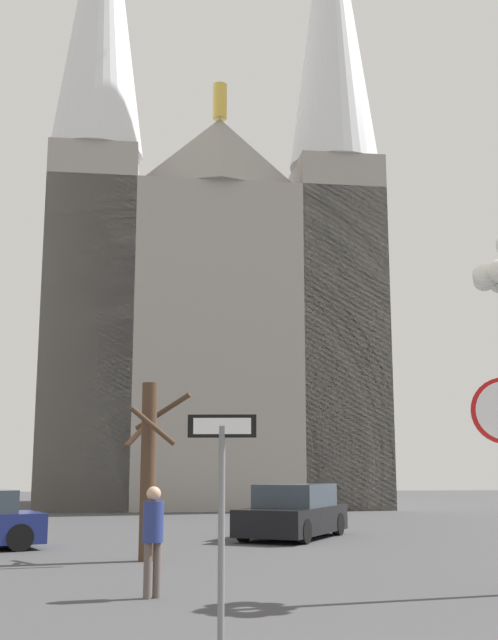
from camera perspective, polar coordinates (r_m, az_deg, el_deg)
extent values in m
cube|color=gray|center=(42.87, -2.88, -2.73)|extent=(16.56, 13.51, 15.34)
pyramid|color=gray|center=(39.97, -2.11, 11.85)|extent=(5.71, 2.17, 3.50)
cylinder|color=gold|center=(41.05, -2.09, 15.28)|extent=(0.70, 0.70, 1.80)
cube|color=gray|center=(38.57, -11.27, -0.43)|extent=(4.28, 4.28, 17.01)
cube|color=gray|center=(39.60, 6.34, -0.82)|extent=(4.28, 4.28, 17.01)
cone|color=silver|center=(45.68, 5.88, 20.91)|extent=(4.56, 4.56, 17.30)
cylinder|color=slate|center=(8.41, -1.98, -15.71)|extent=(0.07, 0.07, 2.39)
cube|color=black|center=(8.38, -1.93, -7.56)|extent=(0.71, 0.12, 0.24)
cube|color=white|center=(8.37, -1.93, -7.56)|extent=(0.60, 0.09, 0.17)
sphere|color=white|center=(14.39, 16.44, 2.75)|extent=(0.39, 0.39, 0.39)
cylinder|color=#2D3833|center=(14.30, 17.29, 2.88)|extent=(0.36, 0.36, 0.05)
sphere|color=white|center=(14.04, 16.42, 3.07)|extent=(0.39, 0.39, 0.39)
cylinder|color=#2D3833|center=(14.13, 17.29, 3.04)|extent=(0.05, 0.46, 0.05)
cylinder|color=#473323|center=(17.68, -7.20, -10.57)|extent=(0.33, 0.33, 3.78)
cylinder|color=#473323|center=(18.00, -7.74, -7.84)|extent=(0.74, 0.53, 0.78)
cylinder|color=#473323|center=(18.30, -6.15, -6.50)|extent=(1.28, 0.71, 0.84)
cylinder|color=#473323|center=(17.23, -6.87, -7.50)|extent=(1.01, 0.31, 0.84)
cube|color=black|center=(23.02, 3.14, -14.03)|extent=(3.74, 4.66, 0.71)
cube|color=#333D47|center=(23.19, 3.31, -12.36)|extent=(2.66, 2.93, 0.62)
cylinder|color=black|center=(21.38, 3.94, -14.79)|extent=(0.50, 0.67, 0.64)
cylinder|color=black|center=(22.01, -0.38, -14.69)|extent=(0.50, 0.67, 0.64)
cylinder|color=black|center=(24.14, 6.34, -14.25)|extent=(0.50, 0.67, 0.64)
cylinder|color=black|center=(24.70, 2.45, -14.21)|extent=(0.50, 0.67, 0.64)
cylinder|color=black|center=(20.27, -16.05, -14.67)|extent=(0.67, 0.46, 0.64)
cylinder|color=black|center=(21.86, -17.07, -14.28)|extent=(0.67, 0.46, 0.64)
cylinder|color=#594C47|center=(12.83, -7.25, -17.30)|extent=(0.12, 0.12, 0.83)
cylinder|color=#594C47|center=(12.91, -6.59, -17.27)|extent=(0.12, 0.12, 0.83)
cylinder|color=navy|center=(12.80, -6.85, -14.07)|extent=(0.32, 0.32, 0.62)
sphere|color=tan|center=(12.78, -6.81, -12.19)|extent=(0.22, 0.22, 0.22)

